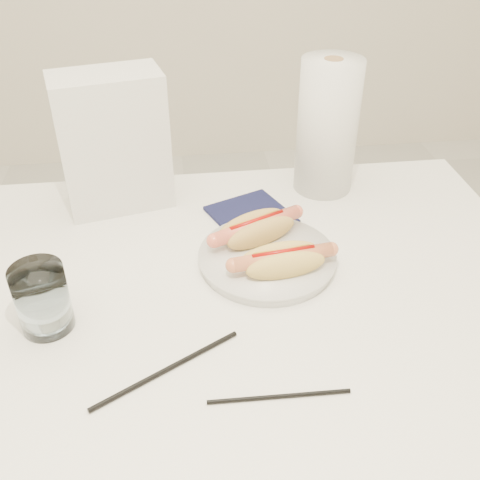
{
  "coord_description": "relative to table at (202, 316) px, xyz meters",
  "views": [
    {
      "loc": [
        -0.02,
        -0.71,
        1.35
      ],
      "look_at": [
        0.07,
        0.03,
        0.82
      ],
      "focal_mm": 41.71,
      "sensor_mm": 36.0,
      "label": 1
    }
  ],
  "objects": [
    {
      "name": "navy_napkin",
      "position": [
        0.11,
        0.21,
        0.06
      ],
      "size": [
        0.18,
        0.18,
        0.01
      ],
      "primitive_type": "cube",
      "rotation": [
        0.0,
        0.0,
        0.4
      ],
      "color": "#111437",
      "rests_on": "table"
    },
    {
      "name": "napkin_box",
      "position": [
        -0.14,
        0.3,
        0.19
      ],
      "size": [
        0.22,
        0.15,
        0.27
      ],
      "primitive_type": "cube",
      "rotation": [
        0.0,
        0.0,
        0.22
      ],
      "color": "silver",
      "rests_on": "table"
    },
    {
      "name": "hotdog_right",
      "position": [
        0.14,
        0.01,
        0.1
      ],
      "size": [
        0.17,
        0.08,
        0.05
      ],
      "rotation": [
        0.0,
        0.0,
        0.14
      ],
      "color": "#E9C05A",
      "rests_on": "plate"
    },
    {
      "name": "table",
      "position": [
        0.0,
        0.0,
        0.0
      ],
      "size": [
        1.2,
        0.8,
        0.75
      ],
      "color": "white",
      "rests_on": "ground"
    },
    {
      "name": "chopstick_far",
      "position": [
        0.09,
        -0.24,
        0.06
      ],
      "size": [
        0.19,
        0.01,
        0.01
      ],
      "primitive_type": "cylinder",
      "rotation": [
        0.0,
        1.57,
        -0.02
      ],
      "color": "black",
      "rests_on": "table"
    },
    {
      "name": "hotdog_left",
      "position": [
        0.11,
        0.1,
        0.1
      ],
      "size": [
        0.17,
        0.12,
        0.05
      ],
      "rotation": [
        0.0,
        0.0,
        0.43
      ],
      "color": "tan",
      "rests_on": "plate"
    },
    {
      "name": "chopstick_near",
      "position": [
        -0.06,
        -0.17,
        0.06
      ],
      "size": [
        0.21,
        0.12,
        0.01
      ],
      "primitive_type": "cylinder",
      "rotation": [
        0.0,
        1.57,
        0.52
      ],
      "color": "black",
      "rests_on": "table"
    },
    {
      "name": "plate",
      "position": [
        0.12,
        0.05,
        0.07
      ],
      "size": [
        0.28,
        0.28,
        0.02
      ],
      "primitive_type": "cylinder",
      "rotation": [
        0.0,
        0.0,
        -0.24
      ],
      "color": "white",
      "rests_on": "table"
    },
    {
      "name": "water_glass",
      "position": [
        -0.23,
        -0.06,
        0.11
      ],
      "size": [
        0.08,
        0.08,
        0.11
      ],
      "primitive_type": "cylinder",
      "color": "silver",
      "rests_on": "table"
    },
    {
      "name": "paper_towel_roll",
      "position": [
        0.28,
        0.31,
        0.2
      ],
      "size": [
        0.13,
        0.13,
        0.27
      ],
      "primitive_type": "cylinder",
      "rotation": [
        0.0,
        0.0,
        -0.1
      ],
      "color": "silver",
      "rests_on": "table"
    }
  ]
}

